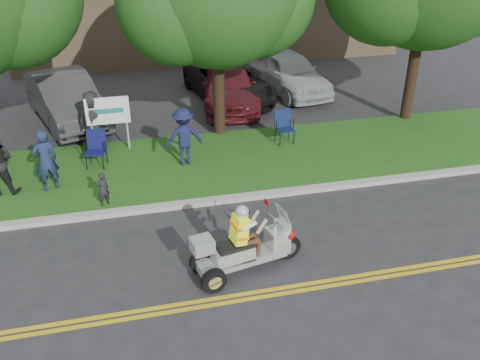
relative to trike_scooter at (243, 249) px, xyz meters
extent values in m
plane|color=#28282B|center=(0.39, -0.27, -0.55)|extent=(120.00, 120.00, 0.00)
cube|color=gold|center=(0.39, -0.85, -0.54)|extent=(60.00, 0.10, 0.01)
cube|color=gold|center=(0.39, -0.69, -0.54)|extent=(60.00, 0.10, 0.01)
cube|color=#A8A89E|center=(0.39, 2.78, -0.49)|extent=(60.00, 0.25, 0.12)
cube|color=#265215|center=(0.39, 4.93, -0.49)|extent=(60.00, 4.00, 0.10)
cube|color=#9E7F5B|center=(2.39, 18.73, 1.45)|extent=(18.00, 8.00, 4.00)
cylinder|color=#332114|center=(0.89, 6.93, 1.55)|extent=(0.36, 0.36, 4.20)
sphere|color=#1B4614|center=(-0.31, 6.73, 3.58)|extent=(3.36, 3.36, 3.36)
cylinder|color=#332114|center=(7.39, 6.73, 1.83)|extent=(0.36, 0.36, 4.76)
cylinder|color=silver|center=(-3.01, 6.33, 0.00)|extent=(0.06, 0.06, 1.10)
cylinder|color=silver|center=(-2.01, 6.33, 0.00)|extent=(0.06, 0.06, 1.10)
cube|color=white|center=(-2.51, 6.33, 0.80)|extent=(1.25, 0.06, 0.80)
cylinder|color=black|center=(1.02, 0.21, -0.28)|extent=(0.56, 0.23, 0.55)
cylinder|color=black|center=(-0.70, -0.48, -0.29)|extent=(0.53, 0.24, 0.51)
cylinder|color=black|center=(-0.83, 0.17, -0.29)|extent=(0.53, 0.24, 0.51)
cube|color=silver|center=(0.04, 0.01, -0.24)|extent=(1.78, 0.76, 0.16)
cube|color=silver|center=(-0.23, -0.05, -0.05)|extent=(0.89, 0.57, 0.32)
cube|color=black|center=(-0.18, -0.04, 0.14)|extent=(0.79, 0.52, 0.09)
cube|color=silver|center=(0.75, 0.16, 0.00)|extent=(0.49, 0.51, 0.50)
cube|color=silver|center=(0.88, 0.18, 0.52)|extent=(0.26, 0.44, 0.44)
cube|color=silver|center=(-0.85, -0.17, 0.36)|extent=(0.48, 0.46, 0.27)
sphere|color=#B20C0F|center=(0.98, 0.07, 0.16)|extent=(0.20, 0.20, 0.20)
cube|color=#E0FF1A|center=(-0.09, -0.02, 0.51)|extent=(0.38, 0.42, 0.59)
sphere|color=silver|center=(-0.03, 0.00, 0.89)|extent=(0.26, 0.26, 0.26)
cylinder|color=black|center=(2.46, 5.44, -0.23)|extent=(0.03, 0.03, 0.42)
cylinder|color=black|center=(2.92, 5.47, -0.23)|extent=(0.03, 0.03, 0.42)
cylinder|color=black|center=(2.43, 5.85, -0.23)|extent=(0.03, 0.03, 0.42)
cylinder|color=black|center=(2.89, 5.89, -0.23)|extent=(0.03, 0.03, 0.42)
cube|color=#0E1C42|center=(2.68, 5.66, -0.01)|extent=(0.56, 0.51, 0.04)
cube|color=#0E1C42|center=(2.66, 5.89, 0.27)|extent=(0.53, 0.19, 0.57)
cylinder|color=black|center=(-3.21, 5.17, -0.23)|extent=(0.03, 0.03, 0.42)
cylinder|color=black|center=(-2.76, 5.06, -0.23)|extent=(0.03, 0.03, 0.42)
cylinder|color=black|center=(-3.11, 5.59, -0.23)|extent=(0.03, 0.03, 0.42)
cylinder|color=black|center=(-2.66, 5.48, -0.23)|extent=(0.03, 0.03, 0.42)
cube|color=#0F134A|center=(-2.93, 5.32, -0.01)|extent=(0.63, 0.59, 0.04)
cube|color=#0F134A|center=(-2.88, 5.55, 0.28)|extent=(0.55, 0.28, 0.57)
imported|color=#1A2749|center=(-4.09, 4.27, 0.38)|extent=(0.70, 0.58, 1.64)
imported|color=#181A44|center=(-0.50, 4.95, 0.38)|extent=(1.11, 0.70, 1.65)
imported|color=black|center=(-2.96, 6.48, 0.46)|extent=(1.00, 0.79, 1.80)
imported|color=black|center=(-2.74, 3.14, 0.00)|extent=(0.38, 0.33, 0.88)
imported|color=#343437|center=(-3.93, 9.29, 0.27)|extent=(3.21, 5.26, 1.64)
imported|color=black|center=(1.89, 10.21, 0.15)|extent=(3.07, 5.31, 1.39)
imported|color=#56141C|center=(1.80, 9.72, 0.14)|extent=(2.54, 4.96, 1.38)
imported|color=#B1B4B9|center=(4.39, 10.58, 0.24)|extent=(2.64, 4.86, 1.57)
camera|label=1|loc=(-1.96, -7.98, 6.06)|focal=38.00mm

